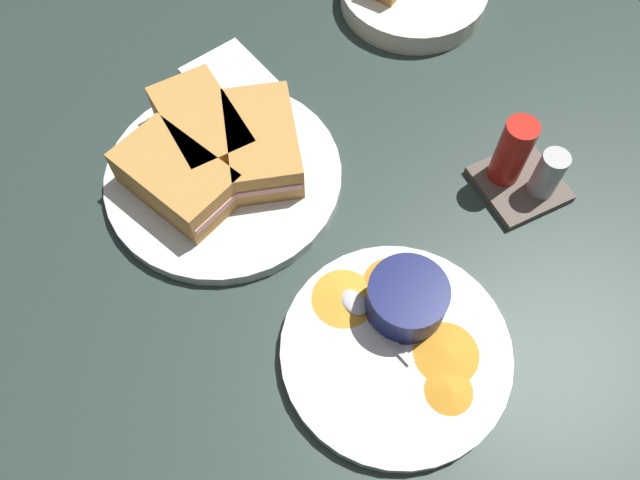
{
  "coord_description": "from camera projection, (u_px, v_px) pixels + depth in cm",
  "views": [
    {
      "loc": [
        35.58,
        -16.38,
        59.51
      ],
      "look_at": [
        7.73,
        -2.67,
        3.0
      ],
      "focal_mm": 34.7,
      "sensor_mm": 36.0,
      "label": 1
    }
  ],
  "objects": [
    {
      "name": "plantain_chip_scatter",
      "position": [
        402.0,
        316.0,
        0.62
      ],
      "size": [
        19.69,
        14.67,
        0.6
      ],
      "color": "gold",
      "rests_on": "plate_chips_companion"
    },
    {
      "name": "spoon_by_dark_ramekin",
      "position": [
        217.0,
        187.0,
        0.69
      ],
      "size": [
        6.03,
        9.37,
        0.8
      ],
      "color": "silver",
      "rests_on": "plate_sandwich_main"
    },
    {
      "name": "plate_chips_companion",
      "position": [
        395.0,
        351.0,
        0.61
      ],
      "size": [
        22.76,
        22.76,
        1.6
      ],
      "primitive_type": "cylinder",
      "color": "silver",
      "rests_on": "ground_plane"
    },
    {
      "name": "paper_napkin_folded",
      "position": [
        230.0,
        77.0,
        0.79
      ],
      "size": [
        12.64,
        11.11,
        0.4
      ],
      "primitive_type": "cube",
      "rotation": [
        0.0,
        0.0,
        0.21
      ],
      "color": "white",
      "rests_on": "ground_plane"
    },
    {
      "name": "ramekin_dark_sauce",
      "position": [
        167.0,
        176.0,
        0.68
      ],
      "size": [
        6.42,
        6.42,
        3.93
      ],
      "color": "navy",
      "rests_on": "plate_sandwich_main"
    },
    {
      "name": "ground_plane",
      "position": [
        311.0,
        198.0,
        0.72
      ],
      "size": [
        110.0,
        110.0,
        3.0
      ],
      "primitive_type": "cube",
      "color": "#283833"
    },
    {
      "name": "condiment_caddy",
      "position": [
        522.0,
        167.0,
        0.68
      ],
      "size": [
        9.0,
        9.0,
        9.5
      ],
      "color": "brown",
      "rests_on": "ground_plane"
    },
    {
      "name": "plate_sandwich_main",
      "position": [
        224.0,
        177.0,
        0.71
      ],
      "size": [
        27.03,
        27.03,
        1.6
      ],
      "primitive_type": "cylinder",
      "color": "silver",
      "rests_on": "ground_plane"
    },
    {
      "name": "ramekin_light_gravy",
      "position": [
        407.0,
        298.0,
        0.6
      ],
      "size": [
        7.94,
        7.94,
        4.35
      ],
      "color": "#0C144C",
      "rests_on": "plate_chips_companion"
    },
    {
      "name": "sandwich_half_near",
      "position": [
        262.0,
        143.0,
        0.69
      ],
      "size": [
        14.7,
        11.0,
        4.8
      ],
      "color": "#C68C42",
      "rests_on": "plate_sandwich_main"
    },
    {
      "name": "spoon_by_gravy_ramekin",
      "position": [
        363.0,
        312.0,
        0.62
      ],
      "size": [
        9.92,
        3.88,
        0.8
      ],
      "color": "silver",
      "rests_on": "plate_chips_companion"
    },
    {
      "name": "sandwich_half_far",
      "position": [
        202.0,
        128.0,
        0.7
      ],
      "size": [
        13.66,
        8.37,
        4.8
      ],
      "color": "#C68C42",
      "rests_on": "plate_sandwich_main"
    },
    {
      "name": "sandwich_half_extra",
      "position": [
        177.0,
        178.0,
        0.67
      ],
      "size": [
        14.95,
        12.15,
        4.8
      ],
      "color": "#C68C42",
      "rests_on": "plate_sandwich_main"
    }
  ]
}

